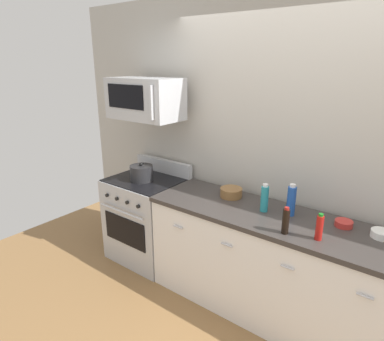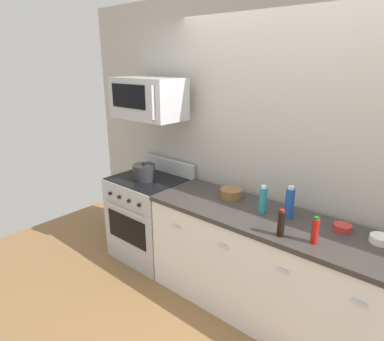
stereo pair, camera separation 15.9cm
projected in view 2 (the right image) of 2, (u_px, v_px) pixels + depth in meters
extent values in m
plane|color=olive|center=(265.00, 314.00, 2.91)|extent=(6.31, 6.31, 0.00)
cube|color=#B7B2A8|center=(300.00, 155.00, 2.78)|extent=(5.25, 0.10, 2.70)
cube|color=white|center=(269.00, 271.00, 2.77)|extent=(2.13, 0.62, 0.88)
cube|color=#383330|center=(273.00, 221.00, 2.63)|extent=(2.16, 0.65, 0.04)
cube|color=black|center=(249.00, 327.00, 2.69)|extent=(2.13, 0.02, 0.10)
cylinder|color=silver|center=(176.00, 227.00, 2.91)|extent=(0.10, 0.02, 0.02)
cylinder|color=silver|center=(223.00, 246.00, 2.61)|extent=(0.10, 0.02, 0.02)
cylinder|color=silver|center=(282.00, 271.00, 2.30)|extent=(0.10, 0.02, 0.02)
cylinder|color=silver|center=(359.00, 303.00, 1.99)|extent=(0.10, 0.02, 0.02)
cube|color=#B7BABF|center=(150.00, 218.00, 3.67)|extent=(0.76, 0.64, 0.91)
cube|color=black|center=(126.00, 229.00, 3.43)|extent=(0.58, 0.01, 0.30)
cylinder|color=#B7BABF|center=(123.00, 210.00, 3.34)|extent=(0.61, 0.02, 0.02)
cube|color=#B7BABF|center=(167.00, 166.00, 3.71)|extent=(0.76, 0.06, 0.16)
cube|color=black|center=(148.00, 179.00, 3.52)|extent=(0.73, 0.61, 0.01)
cylinder|color=black|center=(110.00, 193.00, 3.46)|extent=(0.04, 0.02, 0.04)
cylinder|color=black|center=(119.00, 197.00, 3.37)|extent=(0.04, 0.02, 0.04)
cylinder|color=black|center=(129.00, 201.00, 3.28)|extent=(0.04, 0.02, 0.04)
cylinder|color=black|center=(139.00, 205.00, 3.18)|extent=(0.04, 0.02, 0.04)
cube|color=#B7BABF|center=(148.00, 98.00, 3.30)|extent=(0.74, 0.40, 0.40)
cube|color=black|center=(128.00, 96.00, 3.18)|extent=(0.48, 0.01, 0.22)
cube|color=#B7BABF|center=(153.00, 103.00, 2.96)|extent=(0.02, 0.04, 0.30)
cylinder|color=black|center=(281.00, 224.00, 2.33)|extent=(0.05, 0.05, 0.19)
cylinder|color=maroon|center=(282.00, 211.00, 2.30)|extent=(0.03, 0.03, 0.02)
cylinder|color=#1E4CA5|center=(290.00, 203.00, 2.60)|extent=(0.07, 0.07, 0.24)
cylinder|color=silver|center=(291.00, 188.00, 2.56)|extent=(0.05, 0.05, 0.02)
cylinder|color=#B21914|center=(315.00, 231.00, 2.24)|extent=(0.05, 0.05, 0.18)
cylinder|color=#19721E|center=(317.00, 218.00, 2.21)|extent=(0.03, 0.03, 0.02)
cylinder|color=teal|center=(263.00, 200.00, 2.69)|extent=(0.06, 0.06, 0.22)
cylinder|color=white|center=(264.00, 187.00, 2.65)|extent=(0.04, 0.04, 0.02)
cylinder|color=brown|center=(231.00, 193.00, 3.02)|extent=(0.20, 0.20, 0.08)
torus|color=brown|center=(231.00, 190.00, 3.00)|extent=(0.20, 0.20, 0.01)
cylinder|color=brown|center=(231.00, 197.00, 3.03)|extent=(0.11, 0.11, 0.01)
cylinder|color=#B72D28|center=(343.00, 227.00, 2.43)|extent=(0.13, 0.13, 0.05)
torus|color=#B72D28|center=(343.00, 225.00, 2.43)|extent=(0.13, 0.13, 0.01)
cylinder|color=#B72D28|center=(342.00, 230.00, 2.44)|extent=(0.07, 0.07, 0.01)
cylinder|color=white|center=(381.00, 239.00, 2.26)|extent=(0.14, 0.14, 0.05)
torus|color=white|center=(381.00, 237.00, 2.26)|extent=(0.14, 0.14, 0.01)
cylinder|color=white|center=(380.00, 242.00, 2.27)|extent=(0.08, 0.08, 0.01)
cylinder|color=#262628|center=(144.00, 172.00, 3.46)|extent=(0.24, 0.24, 0.16)
sphere|color=black|center=(144.00, 163.00, 3.43)|extent=(0.04, 0.04, 0.04)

